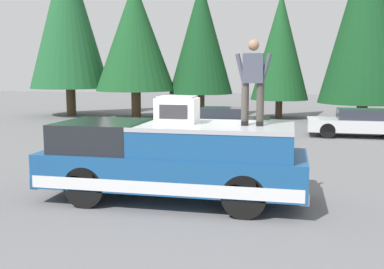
{
  "coord_description": "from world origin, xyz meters",
  "views": [
    {
      "loc": [
        -9.43,
        -2.18,
        2.73
      ],
      "look_at": [
        0.1,
        -0.07,
        1.35
      ],
      "focal_mm": 42.23,
      "sensor_mm": 36.0,
      "label": 1
    }
  ],
  "objects_px": {
    "compressor_unit": "(177,110)",
    "parked_car_silver": "(359,123)",
    "parked_car_black": "(222,121)",
    "person_on_truck_bed": "(253,80)",
    "pickup_truck": "(173,160)"
  },
  "relations": [
    {
      "from": "pickup_truck",
      "to": "parked_car_black",
      "type": "relative_size",
      "value": 1.35
    },
    {
      "from": "parked_car_black",
      "to": "compressor_unit",
      "type": "bearing_deg",
      "value": -176.59
    },
    {
      "from": "person_on_truck_bed",
      "to": "parked_car_black",
      "type": "bearing_deg",
      "value": 12.03
    },
    {
      "from": "parked_car_silver",
      "to": "person_on_truck_bed",
      "type": "bearing_deg",
      "value": 161.72
    },
    {
      "from": "compressor_unit",
      "to": "parked_car_black",
      "type": "bearing_deg",
      "value": 3.41
    },
    {
      "from": "parked_car_silver",
      "to": "compressor_unit",
      "type": "bearing_deg",
      "value": 154.35
    },
    {
      "from": "pickup_truck",
      "to": "person_on_truck_bed",
      "type": "xyz_separation_m",
      "value": [
        0.01,
        -1.64,
        1.68
      ]
    },
    {
      "from": "parked_car_silver",
      "to": "parked_car_black",
      "type": "height_order",
      "value": "same"
    },
    {
      "from": "parked_car_silver",
      "to": "parked_car_black",
      "type": "bearing_deg",
      "value": 94.65
    },
    {
      "from": "pickup_truck",
      "to": "parked_car_black",
      "type": "xyz_separation_m",
      "value": [
        10.19,
        0.53,
        -0.29
      ]
    },
    {
      "from": "parked_car_black",
      "to": "person_on_truck_bed",
      "type": "bearing_deg",
      "value": -167.97
    },
    {
      "from": "compressor_unit",
      "to": "parked_car_silver",
      "type": "height_order",
      "value": "compressor_unit"
    },
    {
      "from": "person_on_truck_bed",
      "to": "parked_car_black",
      "type": "distance_m",
      "value": 10.6
    },
    {
      "from": "compressor_unit",
      "to": "parked_car_black",
      "type": "distance_m",
      "value": 10.23
    },
    {
      "from": "pickup_truck",
      "to": "compressor_unit",
      "type": "xyz_separation_m",
      "value": [
        0.07,
        -0.07,
        1.05
      ]
    }
  ]
}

